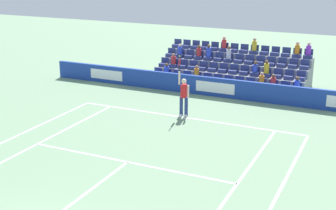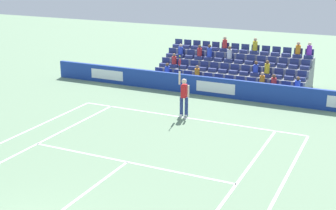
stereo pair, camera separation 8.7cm
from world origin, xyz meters
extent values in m
cube|color=white|center=(0.00, -11.89, 0.00)|extent=(10.97, 0.10, 0.01)
cube|color=white|center=(0.00, -6.40, 0.00)|extent=(8.23, 0.10, 0.01)
cube|color=white|center=(0.00, -3.20, 0.00)|extent=(0.10, 6.40, 0.01)
cube|color=white|center=(4.12, -5.95, 0.00)|extent=(0.10, 11.89, 0.01)
cube|color=white|center=(-4.12, -5.95, 0.00)|extent=(0.10, 11.89, 0.01)
cube|color=white|center=(5.49, -5.95, 0.00)|extent=(0.10, 11.89, 0.01)
cube|color=white|center=(-5.49, -5.95, 0.00)|extent=(0.10, 11.89, 0.01)
cube|color=white|center=(0.00, -11.79, 0.00)|extent=(0.10, 0.20, 0.01)
cube|color=#193899|center=(0.00, -15.83, 0.51)|extent=(20.25, 0.20, 1.01)
cube|color=white|center=(0.00, -15.72, 0.51)|extent=(2.16, 0.01, 0.57)
cube|color=white|center=(6.75, -15.72, 0.51)|extent=(2.16, 0.01, 0.57)
cylinder|color=navy|center=(0.14, -12.15, 0.45)|extent=(0.16, 0.16, 0.90)
cylinder|color=navy|center=(0.37, -12.11, 0.45)|extent=(0.16, 0.16, 0.90)
cube|color=white|center=(0.14, -12.15, 0.04)|extent=(0.16, 0.27, 0.08)
cube|color=white|center=(0.37, -12.11, 0.04)|extent=(0.16, 0.27, 0.08)
cube|color=red|center=(0.25, -12.13, 1.20)|extent=(0.27, 0.39, 0.60)
sphere|color=beige|center=(0.25, -12.13, 1.66)|extent=(0.24, 0.24, 0.24)
cylinder|color=beige|center=(0.47, -12.10, 1.81)|extent=(0.09, 0.09, 0.62)
cylinder|color=beige|center=(0.03, -12.11, 1.22)|extent=(0.09, 0.09, 0.56)
cylinder|color=black|center=(0.47, -12.10, 2.26)|extent=(0.04, 0.04, 0.28)
torus|color=red|center=(0.47, -12.10, 2.54)|extent=(0.07, 0.31, 0.31)
sphere|color=#D1E533|center=(0.47, -12.10, 2.82)|extent=(0.07, 0.07, 0.07)
cube|color=gray|center=(0.00, -16.91, 0.21)|extent=(8.68, 0.95, 0.42)
cube|color=navy|center=(-4.03, -16.91, 0.52)|extent=(0.48, 0.44, 0.20)
cube|color=navy|center=(-4.03, -17.11, 0.77)|extent=(0.48, 0.04, 0.30)
cube|color=navy|center=(-3.41, -16.91, 0.52)|extent=(0.48, 0.44, 0.20)
cube|color=navy|center=(-3.41, -17.11, 0.77)|extent=(0.48, 0.04, 0.30)
cube|color=navy|center=(-2.79, -16.91, 0.52)|extent=(0.48, 0.44, 0.20)
cube|color=navy|center=(-2.79, -17.11, 0.77)|extent=(0.48, 0.04, 0.30)
cube|color=navy|center=(-2.17, -16.91, 0.52)|extent=(0.48, 0.44, 0.20)
cube|color=navy|center=(-2.17, -17.11, 0.77)|extent=(0.48, 0.04, 0.30)
cube|color=navy|center=(-1.55, -16.91, 0.52)|extent=(0.48, 0.44, 0.20)
cube|color=navy|center=(-1.55, -17.11, 0.77)|extent=(0.48, 0.04, 0.30)
cube|color=navy|center=(-0.93, -16.91, 0.52)|extent=(0.48, 0.44, 0.20)
cube|color=navy|center=(-0.93, -17.11, 0.77)|extent=(0.48, 0.04, 0.30)
cube|color=navy|center=(-0.31, -16.91, 0.52)|extent=(0.48, 0.44, 0.20)
cube|color=navy|center=(-0.31, -17.11, 0.77)|extent=(0.48, 0.04, 0.30)
cube|color=navy|center=(0.31, -16.91, 0.52)|extent=(0.48, 0.44, 0.20)
cube|color=navy|center=(0.31, -17.11, 0.77)|extent=(0.48, 0.04, 0.30)
cube|color=navy|center=(0.93, -16.91, 0.52)|extent=(0.48, 0.44, 0.20)
cube|color=navy|center=(0.93, -17.11, 0.77)|extent=(0.48, 0.04, 0.30)
cube|color=navy|center=(1.55, -16.91, 0.52)|extent=(0.48, 0.44, 0.20)
cube|color=navy|center=(1.55, -17.11, 0.77)|extent=(0.48, 0.04, 0.30)
cube|color=navy|center=(2.17, -16.91, 0.52)|extent=(0.48, 0.44, 0.20)
cube|color=navy|center=(2.17, -17.11, 0.77)|extent=(0.48, 0.04, 0.30)
cube|color=navy|center=(2.79, -16.91, 0.52)|extent=(0.48, 0.44, 0.20)
cube|color=navy|center=(2.79, -17.11, 0.77)|extent=(0.48, 0.04, 0.30)
cube|color=navy|center=(3.41, -16.91, 0.52)|extent=(0.48, 0.44, 0.20)
cube|color=navy|center=(3.41, -17.11, 0.77)|extent=(0.48, 0.04, 0.30)
cube|color=navy|center=(4.03, -16.91, 0.52)|extent=(0.48, 0.44, 0.20)
cube|color=navy|center=(4.03, -17.11, 0.77)|extent=(0.48, 0.04, 0.30)
cube|color=gray|center=(0.00, -17.86, 0.42)|extent=(8.68, 0.95, 0.84)
cube|color=navy|center=(-4.03, -17.86, 0.94)|extent=(0.48, 0.44, 0.20)
cube|color=navy|center=(-4.03, -18.06, 1.19)|extent=(0.48, 0.04, 0.30)
cube|color=navy|center=(-3.41, -17.86, 0.94)|extent=(0.48, 0.44, 0.20)
cube|color=navy|center=(-3.41, -18.06, 1.19)|extent=(0.48, 0.04, 0.30)
cube|color=navy|center=(-2.79, -17.86, 0.94)|extent=(0.48, 0.44, 0.20)
cube|color=navy|center=(-2.79, -18.06, 1.19)|extent=(0.48, 0.04, 0.30)
cube|color=navy|center=(-2.17, -17.86, 0.94)|extent=(0.48, 0.44, 0.20)
cube|color=navy|center=(-2.17, -18.06, 1.19)|extent=(0.48, 0.04, 0.30)
cube|color=navy|center=(-1.55, -17.86, 0.94)|extent=(0.48, 0.44, 0.20)
cube|color=navy|center=(-1.55, -18.06, 1.19)|extent=(0.48, 0.04, 0.30)
cube|color=navy|center=(-0.93, -17.86, 0.94)|extent=(0.48, 0.44, 0.20)
cube|color=navy|center=(-0.93, -18.06, 1.19)|extent=(0.48, 0.04, 0.30)
cube|color=navy|center=(-0.31, -17.86, 0.94)|extent=(0.48, 0.44, 0.20)
cube|color=navy|center=(-0.31, -18.06, 1.19)|extent=(0.48, 0.04, 0.30)
cube|color=navy|center=(0.31, -17.86, 0.94)|extent=(0.48, 0.44, 0.20)
cube|color=navy|center=(0.31, -18.06, 1.19)|extent=(0.48, 0.04, 0.30)
cube|color=navy|center=(0.93, -17.86, 0.94)|extent=(0.48, 0.44, 0.20)
cube|color=navy|center=(0.93, -18.06, 1.19)|extent=(0.48, 0.04, 0.30)
cube|color=navy|center=(1.55, -17.86, 0.94)|extent=(0.48, 0.44, 0.20)
cube|color=navy|center=(1.55, -18.06, 1.19)|extent=(0.48, 0.04, 0.30)
cube|color=navy|center=(2.17, -17.86, 0.94)|extent=(0.48, 0.44, 0.20)
cube|color=navy|center=(2.17, -18.06, 1.19)|extent=(0.48, 0.04, 0.30)
cube|color=navy|center=(2.79, -17.86, 0.94)|extent=(0.48, 0.44, 0.20)
cube|color=navy|center=(2.79, -18.06, 1.19)|extent=(0.48, 0.04, 0.30)
cube|color=navy|center=(3.41, -17.86, 0.94)|extent=(0.48, 0.44, 0.20)
cube|color=navy|center=(3.41, -18.06, 1.19)|extent=(0.48, 0.04, 0.30)
cube|color=navy|center=(4.03, -17.86, 0.94)|extent=(0.48, 0.44, 0.20)
cube|color=navy|center=(4.03, -18.06, 1.19)|extent=(0.48, 0.04, 0.30)
cube|color=gray|center=(0.00, -18.81, 0.63)|extent=(8.68, 0.95, 1.26)
cube|color=navy|center=(-4.03, -18.81, 1.36)|extent=(0.48, 0.44, 0.20)
cube|color=navy|center=(-4.03, -19.01, 1.61)|extent=(0.48, 0.04, 0.30)
cube|color=navy|center=(-3.41, -18.81, 1.36)|extent=(0.48, 0.44, 0.20)
cube|color=navy|center=(-3.41, -19.01, 1.61)|extent=(0.48, 0.04, 0.30)
cube|color=navy|center=(-2.79, -18.81, 1.36)|extent=(0.48, 0.44, 0.20)
cube|color=navy|center=(-2.79, -19.01, 1.61)|extent=(0.48, 0.04, 0.30)
cube|color=navy|center=(-2.17, -18.81, 1.36)|extent=(0.48, 0.44, 0.20)
cube|color=navy|center=(-2.17, -19.01, 1.61)|extent=(0.48, 0.04, 0.30)
cube|color=navy|center=(-1.55, -18.81, 1.36)|extent=(0.48, 0.44, 0.20)
cube|color=navy|center=(-1.55, -19.01, 1.61)|extent=(0.48, 0.04, 0.30)
cube|color=navy|center=(-0.93, -18.81, 1.36)|extent=(0.48, 0.44, 0.20)
cube|color=navy|center=(-0.93, -19.01, 1.61)|extent=(0.48, 0.04, 0.30)
cube|color=navy|center=(-0.31, -18.81, 1.36)|extent=(0.48, 0.44, 0.20)
cube|color=navy|center=(-0.31, -19.01, 1.61)|extent=(0.48, 0.04, 0.30)
cube|color=navy|center=(0.31, -18.81, 1.36)|extent=(0.48, 0.44, 0.20)
cube|color=navy|center=(0.31, -19.01, 1.61)|extent=(0.48, 0.04, 0.30)
cube|color=navy|center=(0.93, -18.81, 1.36)|extent=(0.48, 0.44, 0.20)
cube|color=navy|center=(0.93, -19.01, 1.61)|extent=(0.48, 0.04, 0.30)
cube|color=navy|center=(1.55, -18.81, 1.36)|extent=(0.48, 0.44, 0.20)
cube|color=navy|center=(1.55, -19.01, 1.61)|extent=(0.48, 0.04, 0.30)
cube|color=navy|center=(2.17, -18.81, 1.36)|extent=(0.48, 0.44, 0.20)
cube|color=navy|center=(2.17, -19.01, 1.61)|extent=(0.48, 0.04, 0.30)
cube|color=navy|center=(2.79, -18.81, 1.36)|extent=(0.48, 0.44, 0.20)
cube|color=navy|center=(2.79, -19.01, 1.61)|extent=(0.48, 0.04, 0.30)
cube|color=navy|center=(3.41, -18.81, 1.36)|extent=(0.48, 0.44, 0.20)
cube|color=navy|center=(3.41, -19.01, 1.61)|extent=(0.48, 0.04, 0.30)
cube|color=navy|center=(4.03, -18.81, 1.36)|extent=(0.48, 0.44, 0.20)
cube|color=navy|center=(4.03, -19.01, 1.61)|extent=(0.48, 0.04, 0.30)
cube|color=gray|center=(0.00, -19.76, 0.84)|extent=(8.68, 0.95, 1.68)
cube|color=navy|center=(-4.03, -19.76, 1.78)|extent=(0.48, 0.44, 0.20)
cube|color=navy|center=(-4.03, -19.96, 2.03)|extent=(0.48, 0.04, 0.30)
cube|color=navy|center=(-3.41, -19.76, 1.78)|extent=(0.48, 0.44, 0.20)
cube|color=navy|center=(-3.41, -19.96, 2.03)|extent=(0.48, 0.04, 0.30)
cube|color=navy|center=(-2.79, -19.76, 1.78)|extent=(0.48, 0.44, 0.20)
cube|color=navy|center=(-2.79, -19.96, 2.03)|extent=(0.48, 0.04, 0.30)
cube|color=navy|center=(-2.17, -19.76, 1.78)|extent=(0.48, 0.44, 0.20)
cube|color=navy|center=(-2.17, -19.96, 2.03)|extent=(0.48, 0.04, 0.30)
cube|color=navy|center=(-1.55, -19.76, 1.78)|extent=(0.48, 0.44, 0.20)
cube|color=navy|center=(-1.55, -19.96, 2.03)|extent=(0.48, 0.04, 0.30)
cube|color=navy|center=(-0.93, -19.76, 1.78)|extent=(0.48, 0.44, 0.20)
cube|color=navy|center=(-0.93, -19.96, 2.03)|extent=(0.48, 0.04, 0.30)
cube|color=navy|center=(-0.31, -19.76, 1.78)|extent=(0.48, 0.44, 0.20)
cube|color=navy|center=(-0.31, -19.96, 2.03)|extent=(0.48, 0.04, 0.30)
cube|color=navy|center=(0.31, -19.76, 1.78)|extent=(0.48, 0.44, 0.20)
cube|color=navy|center=(0.31, -19.96, 2.03)|extent=(0.48, 0.04, 0.30)
cube|color=navy|center=(0.93, -19.76, 1.78)|extent=(0.48, 0.44, 0.20)
cube|color=navy|center=(0.93, -19.96, 2.03)|extent=(0.48, 0.04, 0.30)
cube|color=navy|center=(1.55, -19.76, 1.78)|extent=(0.48, 0.44, 0.20)
cube|color=navy|center=(1.55, -19.96, 2.03)|extent=(0.48, 0.04, 0.30)
cube|color=navy|center=(2.17, -19.76, 1.78)|extent=(0.48, 0.44, 0.20)
cube|color=navy|center=(2.17, -19.96, 2.03)|extent=(0.48, 0.04, 0.30)
cube|color=navy|center=(2.79, -19.76, 1.78)|extent=(0.48, 0.44, 0.20)
cube|color=navy|center=(2.79, -19.96, 2.03)|extent=(0.48, 0.04, 0.30)
cube|color=navy|center=(3.41, -19.76, 1.78)|extent=(0.48, 0.44, 0.20)
cube|color=navy|center=(3.41, -19.96, 2.03)|extent=(0.48, 0.04, 0.30)
cube|color=navy|center=(4.03, -19.76, 1.78)|extent=(0.48, 0.44, 0.20)
cube|color=navy|center=(4.03, -19.96, 2.03)|extent=(0.48, 0.04, 0.30)
cylinder|color=yellow|center=(-0.93, -19.81, 2.15)|extent=(0.28, 0.28, 0.53)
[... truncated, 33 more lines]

